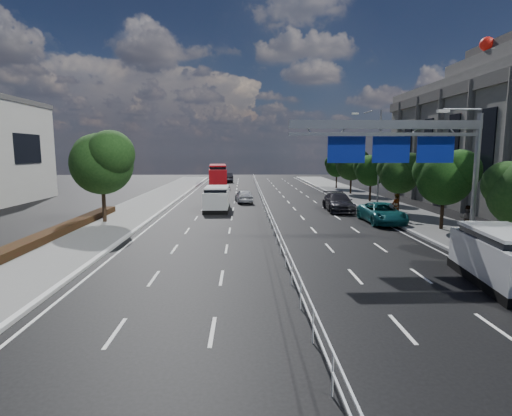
{
  "coord_description": "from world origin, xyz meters",
  "views": [
    {
      "loc": [
        -1.88,
        -11.03,
        5.2
      ],
      "look_at": [
        -1.25,
        8.72,
        2.4
      ],
      "focal_mm": 28.0,
      "sensor_mm": 36.0,
      "label": 1
    }
  ],
  "objects": [
    {
      "name": "ground",
      "position": [
        0.0,
        0.0,
        0.0
      ],
      "size": [
        160.0,
        160.0,
        0.0
      ],
      "primitive_type": "plane",
      "color": "black",
      "rests_on": "ground"
    },
    {
      "name": "median_fence",
      "position": [
        0.0,
        22.5,
        0.53
      ],
      "size": [
        0.05,
        85.0,
        1.02
      ],
      "color": "silver",
      "rests_on": "ground"
    },
    {
      "name": "overhead_gantry",
      "position": [
        6.74,
        10.05,
        5.61
      ],
      "size": [
        10.24,
        0.38,
        7.45
      ],
      "color": "gray",
      "rests_on": "ground"
    },
    {
      "name": "streetlight_far",
      "position": [
        10.5,
        26.0,
        5.21
      ],
      "size": [
        2.78,
        2.4,
        9.0
      ],
      "color": "gray",
      "rests_on": "ground"
    },
    {
      "name": "near_tree_back",
      "position": [
        -11.94,
        17.97,
        4.61
      ],
      "size": [
        4.84,
        4.51,
        6.69
      ],
      "color": "black",
      "rests_on": "ground"
    },
    {
      "name": "far_tree_d",
      "position": [
        11.25,
        14.48,
        3.69
      ],
      "size": [
        3.85,
        3.59,
        5.34
      ],
      "color": "black",
      "rests_on": "ground"
    },
    {
      "name": "far_tree_e",
      "position": [
        11.25,
        21.98,
        3.56
      ],
      "size": [
        3.63,
        3.38,
        5.13
      ],
      "color": "black",
      "rests_on": "ground"
    },
    {
      "name": "far_tree_f",
      "position": [
        11.24,
        29.48,
        3.49
      ],
      "size": [
        3.52,
        3.28,
        5.02
      ],
      "color": "black",
      "rests_on": "ground"
    },
    {
      "name": "far_tree_g",
      "position": [
        11.25,
        36.98,
        3.75
      ],
      "size": [
        3.96,
        3.69,
        5.45
      ],
      "color": "black",
      "rests_on": "ground"
    },
    {
      "name": "far_tree_h",
      "position": [
        11.24,
        44.48,
        3.42
      ],
      "size": [
        3.41,
        3.18,
        4.91
      ],
      "color": "black",
      "rests_on": "ground"
    },
    {
      "name": "white_minivan",
      "position": [
        -4.22,
        24.18,
        1.05
      ],
      "size": [
        2.16,
        4.93,
        2.14
      ],
      "rotation": [
        0.0,
        0.0,
        -0.01
      ],
      "color": "black",
      "rests_on": "ground"
    },
    {
      "name": "red_bus",
      "position": [
        -5.77,
        50.27,
        1.69
      ],
      "size": [
        3.29,
        10.98,
        3.24
      ],
      "rotation": [
        0.0,
        0.0,
        0.07
      ],
      "color": "black",
      "rests_on": "ground"
    },
    {
      "name": "near_car_silver",
      "position": [
        -1.81,
        29.92,
        0.68
      ],
      "size": [
        2.08,
        4.17,
        1.37
      ],
      "primitive_type": "imported",
      "rotation": [
        0.0,
        0.0,
        3.26
      ],
      "color": "#B0B1B8",
      "rests_on": "ground"
    },
    {
      "name": "near_car_dark",
      "position": [
        -4.68,
        57.81,
        0.81
      ],
      "size": [
        2.36,
        5.09,
        1.62
      ],
      "primitive_type": "imported",
      "rotation": [
        0.0,
        0.0,
        3.28
      ],
      "color": "black",
      "rests_on": "ground"
    },
    {
      "name": "silver_minivan",
      "position": [
        8.3,
        3.8,
        1.08
      ],
      "size": [
        2.88,
        5.52,
        2.19
      ],
      "rotation": [
        0.0,
        0.0,
        -0.13
      ],
      "color": "black",
      "rests_on": "ground"
    },
    {
      "name": "parked_car_teal",
      "position": [
        8.3,
        17.58,
        0.73
      ],
      "size": [
        2.5,
        5.29,
        1.46
      ],
      "primitive_type": "imported",
      "rotation": [
        0.0,
        0.0,
        0.01
      ],
      "color": "#176668",
      "rests_on": "ground"
    },
    {
      "name": "parked_car_dark",
      "position": [
        6.5,
        23.57,
        0.78
      ],
      "size": [
        2.36,
        5.47,
        1.57
      ],
      "primitive_type": "imported",
      "rotation": [
        0.0,
        0.0,
        -0.03
      ],
      "color": "black",
      "rests_on": "ground"
    },
    {
      "name": "pedestrian_a",
      "position": [
        9.6,
        18.36,
        1.1
      ],
      "size": [
        0.83,
        0.73,
        1.91
      ],
      "primitive_type": "imported",
      "rotation": [
        0.0,
        0.0,
        3.64
      ],
      "color": "gray",
      "rests_on": "sidewalk_far"
    },
    {
      "name": "pedestrian_b",
      "position": [
        12.21,
        13.31,
        1.0
      ],
      "size": [
        1.06,
        1.01,
        1.72
      ],
      "primitive_type": "imported",
      "rotation": [
        0.0,
        0.0,
        2.53
      ],
      "color": "gray",
      "rests_on": "sidewalk_far"
    }
  ]
}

